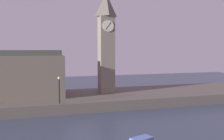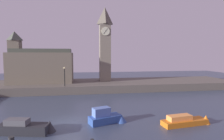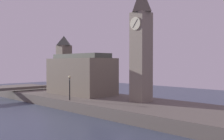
# 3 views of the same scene
# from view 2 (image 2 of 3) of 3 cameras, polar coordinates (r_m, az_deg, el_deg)

# --- Properties ---
(ground_plane) EXTENTS (120.00, 120.00, 0.00)m
(ground_plane) POSITION_cam_2_polar(r_m,az_deg,el_deg) (21.06, -13.01, -15.44)
(ground_plane) COLOR #384256
(far_embankment) EXTENTS (70.00, 12.00, 1.50)m
(far_embankment) POSITION_cam_2_polar(r_m,az_deg,el_deg) (40.30, -11.09, -4.74)
(far_embankment) COLOR #5B544C
(far_embankment) RESTS_ON ground
(clock_tower) EXTENTS (2.59, 2.62, 16.20)m
(clock_tower) POSITION_cam_2_polar(r_m,az_deg,el_deg) (41.30, -2.19, 8.29)
(clock_tower) COLOR slate
(clock_tower) RESTS_ON far_embankment
(parliament_hall) EXTENTS (12.64, 6.24, 10.54)m
(parliament_hall) POSITION_cam_2_polar(r_m,az_deg,el_deg) (41.52, -21.38, 1.26)
(parliament_hall) COLOR #6B6051
(parliament_hall) RESTS_ON far_embankment
(streetlamp) EXTENTS (0.36, 0.36, 3.56)m
(streetlamp) POSITION_cam_2_polar(r_m,az_deg,el_deg) (34.86, -14.40, -1.25)
(streetlamp) COLOR black
(streetlamp) RESTS_ON far_embankment
(boat_tour_blue) EXTENTS (4.35, 2.45, 1.66)m
(boat_tour_blue) POSITION_cam_2_polar(r_m,az_deg,el_deg) (20.31, -1.36, -14.33)
(boat_tour_blue) COLOR #2D4C93
(boat_tour_blue) RESTS_ON ground
(boat_patrol_orange) EXTENTS (5.58, 1.94, 1.35)m
(boat_patrol_orange) POSITION_cam_2_polar(r_m,az_deg,el_deg) (21.42, 22.79, -14.28)
(boat_patrol_orange) COLOR orange
(boat_patrol_orange) RESTS_ON ground
(boat_barge_dark) EXTENTS (5.41, 2.32, 1.49)m
(boat_barge_dark) POSITION_cam_2_polar(r_m,az_deg,el_deg) (19.37, -24.29, -15.85)
(boat_barge_dark) COLOR #232328
(boat_barge_dark) RESTS_ON ground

